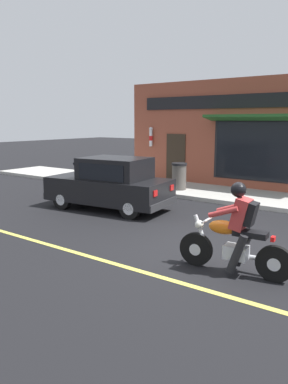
# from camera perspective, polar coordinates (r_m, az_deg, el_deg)

# --- Properties ---
(ground_plane) EXTENTS (80.00, 80.00, 0.00)m
(ground_plane) POSITION_cam_1_polar(r_m,az_deg,el_deg) (7.93, 11.17, -8.77)
(ground_plane) COLOR black
(sidewalk_curb) EXTENTS (2.60, 22.00, 0.14)m
(sidewalk_curb) POSITION_cam_1_polar(r_m,az_deg,el_deg) (13.87, 9.35, -0.01)
(sidewalk_curb) COLOR #ADAAA3
(sidewalk_curb) RESTS_ON ground
(lane_stripe) EXTENTS (0.12, 19.80, 0.01)m
(lane_stripe) POSITION_cam_1_polar(r_m,az_deg,el_deg) (8.31, -13.83, -7.94)
(lane_stripe) COLOR #D1C64C
(lane_stripe) RESTS_ON ground
(storefront_building) EXTENTS (1.25, 9.79, 4.20)m
(storefront_building) POSITION_cam_1_polar(r_m,az_deg,el_deg) (14.76, 14.63, 8.40)
(storefront_building) COLOR brown
(storefront_building) RESTS_ON ground
(motorcycle_with_rider) EXTENTS (0.59, 2.02, 1.62)m
(motorcycle_with_rider) POSITION_cam_1_polar(r_m,az_deg,el_deg) (6.67, 13.74, -6.52)
(motorcycle_with_rider) COLOR black
(motorcycle_with_rider) RESTS_ON ground
(car_hatchback) EXTENTS (2.04, 3.94, 1.57)m
(car_hatchback) POSITION_cam_1_polar(r_m,az_deg,el_deg) (11.24, -5.16, 1.19)
(car_hatchback) COLOR black
(car_hatchback) RESTS_ON ground
(trash_bin) EXTENTS (0.56, 0.56, 0.98)m
(trash_bin) POSITION_cam_1_polar(r_m,az_deg,el_deg) (13.81, 5.37, 2.42)
(trash_bin) COLOR #514C47
(trash_bin) RESTS_ON sidewalk_curb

